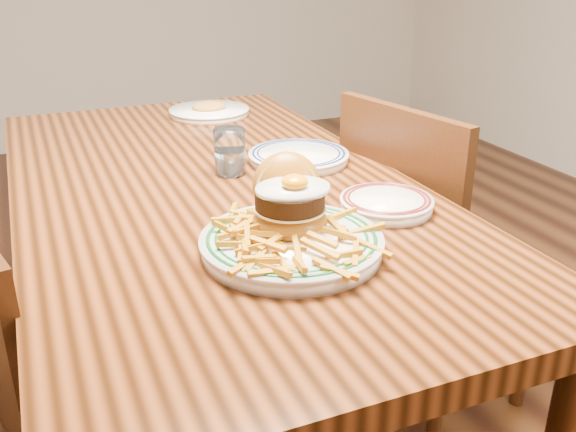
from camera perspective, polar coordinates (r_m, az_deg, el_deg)
name	(u,v)px	position (r m, az deg, el deg)	size (l,w,h in m)	color
table	(215,218)	(1.49, -6.55, -0.16)	(0.85, 1.60, 0.75)	black
chair_right	(425,256)	(1.74, 12.08, -3.49)	(0.50, 0.50, 0.90)	#3D200C
main_plate	(291,227)	(1.11, 0.25, -0.94)	(0.32, 0.34, 0.15)	white
side_plate	(386,203)	(1.30, 8.74, 1.18)	(0.19, 0.19, 0.03)	white
rear_plate	(299,156)	(1.57, 0.95, 5.35)	(0.25, 0.25, 0.03)	white
water_glass	(230,154)	(1.49, -5.19, 5.49)	(0.07, 0.07, 0.11)	white
far_plate	(209,111)	(2.02, -7.02, 9.23)	(0.25, 0.25, 0.04)	white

